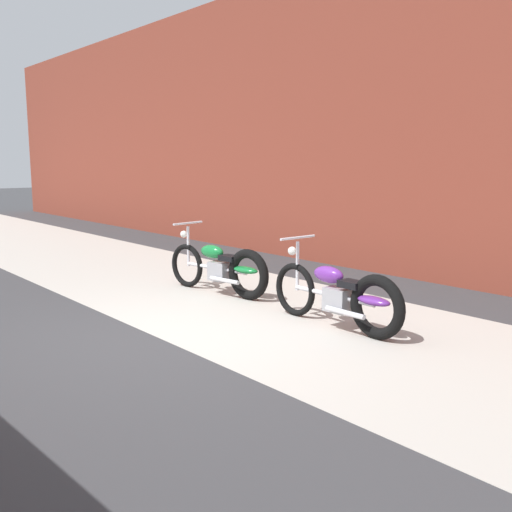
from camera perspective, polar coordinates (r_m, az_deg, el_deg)
name	(u,v)px	position (r m, az deg, el deg)	size (l,w,h in m)	color
ground_plane	(160,339)	(6.58, -9.40, -8.04)	(80.00, 80.00, 0.00)	#38383A
sidewalk_slab	(277,312)	(7.59, 2.05, -5.57)	(36.00, 3.50, 0.01)	#B2ADA3
brick_building_wall	(436,111)	(10.03, 17.32, 13.50)	(36.00, 0.50, 5.51)	brown
motorcycle_green	(223,268)	(8.53, -3.22, -1.20)	(2.00, 0.58, 1.03)	black
motorcycle_purple	(343,296)	(6.82, 8.57, -3.94)	(2.01, 0.58, 1.03)	black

